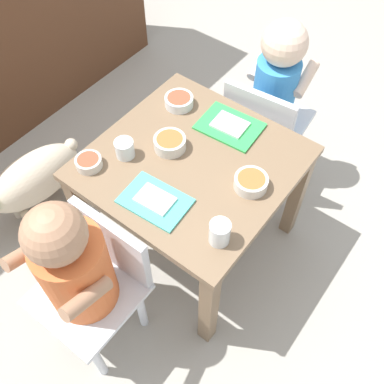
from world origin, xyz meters
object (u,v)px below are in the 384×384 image
Objects in this scene: dog at (29,181)px; veggie_bowl_near at (89,162)px; seated_child_left at (78,267)px; veggie_bowl_far at (179,101)px; food_tray_right at (230,126)px; cereal_bowl_left_side at (251,182)px; water_cup_left at (220,233)px; cereal_bowl_right_side at (170,143)px; seated_child_right at (274,89)px; water_cup_right at (125,149)px; food_tray_left at (155,201)px; dining_table at (192,176)px.

veggie_bowl_near reaches higher than dog.
seated_child_left reaches higher than veggie_bowl_far.
food_tray_right is (0.65, -0.04, 0.03)m from seated_child_left.
cereal_bowl_left_side reaches higher than veggie_bowl_far.
cereal_bowl_right_side is at bearing 60.43° from water_cup_left.
seated_child_right is 7.11× the size of cereal_bowl_left_side.
cereal_bowl_left_side is (0.13, -0.37, -0.00)m from water_cup_right.
dog is at bearing 110.95° from cereal_bowl_left_side.
veggie_bowl_far is (0.43, -0.38, 0.29)m from dog.
seated_child_left is 0.33m from veggie_bowl_near.
water_cup_right is at bearing 161.08° from seated_child_right.
veggie_bowl_far is at bearing 28.79° from food_tray_left.
water_cup_left is (0.28, -0.25, 0.06)m from seated_child_left.
seated_child_right reaches higher than food_tray_right.
seated_child_right reaches higher than cereal_bowl_right_side.
cereal_bowl_right_side is (0.18, 0.31, -0.01)m from water_cup_left.
water_cup_right reaches higher than veggie_bowl_near.
food_tray_right is 2.09× the size of cereal_bowl_left_side.
seated_child_right is 3.40× the size of food_tray_right.
dining_table is 0.20m from food_tray_right.
water_cup_right is 0.28m from veggie_bowl_far.
veggie_bowl_near is at bearing 150.06° from water_cup_right.
food_tray_left is at bearing 180.00° from food_tray_right.
dog is (0.19, 0.53, -0.25)m from seated_child_left.
food_tray_left is (0.27, -0.04, 0.03)m from seated_child_left.
dining_table is 1.24× the size of dog.
water_cup_left is (-0.36, -0.22, 0.03)m from food_tray_right.
dining_table is 0.85× the size of seated_child_right.
food_tray_right is 0.25m from cereal_bowl_left_side.
veggie_bowl_near is (0.25, 0.21, 0.04)m from seated_child_left.
dog is (-0.27, 0.56, -0.19)m from dining_table.
food_tray_left is at bearing 92.35° from water_cup_left.
water_cup_right is at bearing 121.26° from dining_table.
veggie_bowl_near is (-0.66, 0.25, 0.04)m from seated_child_right.
cereal_bowl_right_side is at bearing 94.89° from cereal_bowl_left_side.
food_tray_right is (-0.27, 0.01, 0.03)m from seated_child_right.
water_cup_left is (0.09, -0.79, 0.30)m from dog.
seated_child_right is 0.60m from water_cup_right.
veggie_bowl_near is (-0.03, 0.46, -0.02)m from water_cup_left.
veggie_bowl_near is at bearing 148.13° from food_tray_right.
dining_table is at bearing 177.75° from seated_child_right.
water_cup_right is at bearing 109.42° from cereal_bowl_left_side.
seated_child_left is 7.11× the size of cereal_bowl_right_side.
seated_child_right is at bearing 22.23° from cereal_bowl_left_side.
seated_child_right is at bearing -38.66° from dog.
water_cup_left is 1.24× the size of water_cup_right.
dog is 4.80× the size of cereal_bowl_right_side.
food_tray_left is at bearing -176.61° from dining_table.
dining_table is 2.88× the size of food_tray_right.
dog is 0.85m from water_cup_left.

